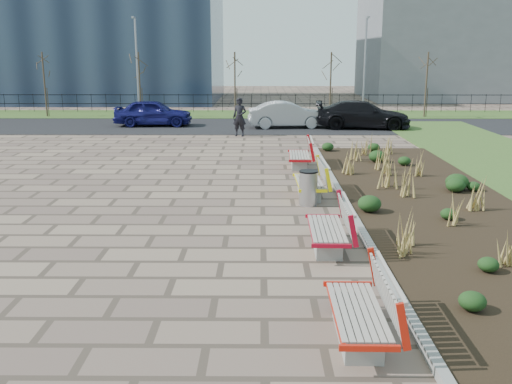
{
  "coord_description": "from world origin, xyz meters",
  "views": [
    {
      "loc": [
        1.6,
        -9.83,
        4.07
      ],
      "look_at": [
        1.5,
        3.0,
        0.9
      ],
      "focal_mm": 40.0,
      "sensor_mm": 36.0,
      "label": 1
    }
  ],
  "objects_px": {
    "bench_b": "(327,226)",
    "bench_c": "(309,180)",
    "car_black": "(363,115)",
    "lamp_east": "(365,69)",
    "car_blue": "(153,113)",
    "litter_bin": "(308,188)",
    "pedestrian": "(240,117)",
    "bench_a": "(357,307)",
    "bench_d": "(299,154)",
    "car_silver": "(287,115)",
    "lamp_west": "(137,69)"
  },
  "relations": [
    {
      "from": "bench_a",
      "to": "car_blue",
      "type": "xyz_separation_m",
      "value": [
        -7.37,
        24.25,
        0.25
      ]
    },
    {
      "from": "bench_a",
      "to": "bench_b",
      "type": "bearing_deg",
      "value": 90.64
    },
    {
      "from": "pedestrian",
      "to": "bench_a",
      "type": "bearing_deg",
      "value": -67.48
    },
    {
      "from": "bench_b",
      "to": "lamp_east",
      "type": "relative_size",
      "value": 0.35
    },
    {
      "from": "lamp_east",
      "to": "bench_b",
      "type": "bearing_deg",
      "value": -101.6
    },
    {
      "from": "bench_a",
      "to": "car_blue",
      "type": "relative_size",
      "value": 0.49
    },
    {
      "from": "litter_bin",
      "to": "lamp_east",
      "type": "height_order",
      "value": "lamp_east"
    },
    {
      "from": "bench_b",
      "to": "pedestrian",
      "type": "bearing_deg",
      "value": 99.5
    },
    {
      "from": "bench_d",
      "to": "lamp_west",
      "type": "distance_m",
      "value": 18.19
    },
    {
      "from": "litter_bin",
      "to": "car_silver",
      "type": "xyz_separation_m",
      "value": [
        0.17,
        16.12,
        0.25
      ]
    },
    {
      "from": "bench_b",
      "to": "litter_bin",
      "type": "distance_m",
      "value": 3.55
    },
    {
      "from": "pedestrian",
      "to": "car_blue",
      "type": "relative_size",
      "value": 0.44
    },
    {
      "from": "bench_a",
      "to": "bench_b",
      "type": "height_order",
      "value": "same"
    },
    {
      "from": "bench_c",
      "to": "lamp_east",
      "type": "bearing_deg",
      "value": 74.73
    },
    {
      "from": "bench_c",
      "to": "car_black",
      "type": "relative_size",
      "value": 0.42
    },
    {
      "from": "car_blue",
      "to": "lamp_east",
      "type": "distance_m",
      "value": 13.21
    },
    {
      "from": "pedestrian",
      "to": "car_blue",
      "type": "distance_m",
      "value": 6.27
    },
    {
      "from": "litter_bin",
      "to": "pedestrian",
      "type": "height_order",
      "value": "pedestrian"
    },
    {
      "from": "bench_d",
      "to": "car_blue",
      "type": "distance_m",
      "value": 13.73
    },
    {
      "from": "bench_b",
      "to": "car_black",
      "type": "relative_size",
      "value": 0.42
    },
    {
      "from": "bench_c",
      "to": "lamp_west",
      "type": "height_order",
      "value": "lamp_west"
    },
    {
      "from": "bench_a",
      "to": "litter_bin",
      "type": "relative_size",
      "value": 2.25
    },
    {
      "from": "bench_d",
      "to": "litter_bin",
      "type": "height_order",
      "value": "bench_d"
    },
    {
      "from": "lamp_east",
      "to": "bench_c",
      "type": "bearing_deg",
      "value": -104.1
    },
    {
      "from": "bench_b",
      "to": "bench_c",
      "type": "relative_size",
      "value": 1.0
    },
    {
      "from": "car_black",
      "to": "lamp_east",
      "type": "height_order",
      "value": "lamp_east"
    },
    {
      "from": "bench_c",
      "to": "lamp_east",
      "type": "relative_size",
      "value": 0.35
    },
    {
      "from": "bench_a",
      "to": "pedestrian",
      "type": "bearing_deg",
      "value": 97.39
    },
    {
      "from": "litter_bin",
      "to": "car_blue",
      "type": "height_order",
      "value": "car_blue"
    },
    {
      "from": "bench_b",
      "to": "car_black",
      "type": "xyz_separation_m",
      "value": [
        4.12,
        19.38,
        0.25
      ]
    },
    {
      "from": "lamp_west",
      "to": "lamp_east",
      "type": "relative_size",
      "value": 1.0
    },
    {
      "from": "bench_a",
      "to": "bench_c",
      "type": "bearing_deg",
      "value": 90.64
    },
    {
      "from": "litter_bin",
      "to": "car_blue",
      "type": "relative_size",
      "value": 0.22
    },
    {
      "from": "bench_a",
      "to": "car_black",
      "type": "height_order",
      "value": "car_black"
    },
    {
      "from": "bench_d",
      "to": "pedestrian",
      "type": "relative_size",
      "value": 1.12
    },
    {
      "from": "litter_bin",
      "to": "car_silver",
      "type": "relative_size",
      "value": 0.22
    },
    {
      "from": "pedestrian",
      "to": "car_black",
      "type": "distance_m",
      "value": 7.14
    },
    {
      "from": "bench_c",
      "to": "litter_bin",
      "type": "height_order",
      "value": "bench_c"
    },
    {
      "from": "bench_c",
      "to": "lamp_west",
      "type": "distance_m",
      "value": 21.99
    },
    {
      "from": "car_blue",
      "to": "car_silver",
      "type": "distance_m",
      "value": 7.48
    },
    {
      "from": "bench_b",
      "to": "car_silver",
      "type": "bearing_deg",
      "value": 90.95
    },
    {
      "from": "car_silver",
      "to": "lamp_east",
      "type": "height_order",
      "value": "lamp_east"
    },
    {
      "from": "car_blue",
      "to": "lamp_east",
      "type": "height_order",
      "value": "lamp_east"
    },
    {
      "from": "bench_c",
      "to": "lamp_west",
      "type": "bearing_deg",
      "value": 113.16
    },
    {
      "from": "car_blue",
      "to": "bench_b",
      "type": "bearing_deg",
      "value": -161.49
    },
    {
      "from": "bench_a",
      "to": "bench_d",
      "type": "distance_m",
      "value": 12.66
    },
    {
      "from": "litter_bin",
      "to": "lamp_east",
      "type": "distance_m",
      "value": 21.59
    },
    {
      "from": "car_black",
      "to": "litter_bin",
      "type": "bearing_deg",
      "value": 170.7
    },
    {
      "from": "lamp_east",
      "to": "car_black",
      "type": "bearing_deg",
      "value": -100.03
    },
    {
      "from": "bench_b",
      "to": "car_silver",
      "type": "height_order",
      "value": "car_silver"
    }
  ]
}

